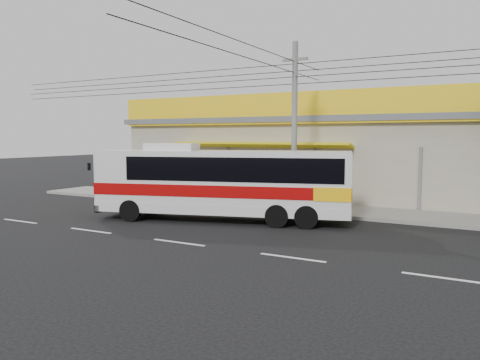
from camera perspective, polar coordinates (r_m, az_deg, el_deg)
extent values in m
plane|color=black|center=(17.58, -2.60, -6.03)|extent=(120.00, 120.00, 0.00)
cube|color=slate|center=(22.82, 5.29, -3.23)|extent=(30.00, 3.20, 0.15)
cube|color=gray|center=(27.83, 9.95, 2.44)|extent=(22.00, 8.00, 4.20)
cube|color=#585A5F|center=(27.81, 10.02, 7.08)|extent=(22.60, 8.60, 0.30)
cube|color=yellow|center=(23.98, 6.82, 8.73)|extent=(22.00, 0.24, 1.60)
cube|color=#AA0D09|center=(24.77, 2.45, 8.65)|extent=(9.00, 0.10, 1.20)
cube|color=#1F7514|center=(22.34, 22.62, 8.61)|extent=(2.40, 0.10, 1.10)
cube|color=#AA0D09|center=(28.58, -10.35, 8.13)|extent=(3.00, 0.10, 1.10)
cube|color=#D1BD0B|center=(24.60, 2.28, 4.25)|extent=(10.00, 1.20, 0.37)
cube|color=silver|center=(19.13, -2.21, -0.16)|extent=(10.50, 4.94, 2.49)
cube|color=#A00706|center=(19.16, -2.21, -1.06)|extent=(10.55, 4.99, 0.47)
cube|color=yellow|center=(18.53, 11.28, -1.37)|extent=(1.94, 2.50, 0.52)
cube|color=black|center=(18.94, -0.46, 1.48)|extent=(8.86, 4.50, 0.95)
cube|color=black|center=(20.98, -15.77, 1.19)|extent=(0.66, 1.85, 1.29)
cube|color=silver|center=(19.71, -8.29, 4.03)|extent=(2.32, 1.73, 0.31)
cylinder|color=black|center=(19.63, -13.20, -3.65)|extent=(0.94, 0.51, 0.89)
cylinder|color=black|center=(21.37, -10.93, -2.88)|extent=(0.94, 0.51, 0.89)
cylinder|color=black|center=(17.75, 8.09, -4.51)|extent=(0.94, 0.51, 0.89)
cylinder|color=black|center=(19.66, 8.54, -3.55)|extent=(0.94, 0.51, 0.89)
imported|color=maroon|center=(27.46, -12.79, -0.67)|extent=(2.04, 1.19, 1.01)
imported|color=black|center=(27.68, -11.80, -0.43)|extent=(1.98, 0.62, 1.18)
cylinder|color=slate|center=(20.42, 6.64, 6.08)|extent=(0.24, 0.24, 7.48)
cube|color=slate|center=(20.68, 6.73, 14.40)|extent=(1.12, 0.11, 0.11)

